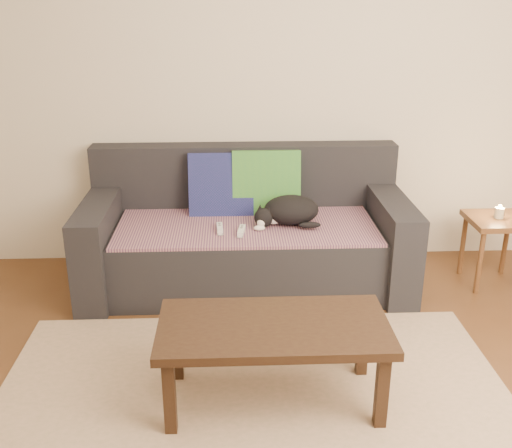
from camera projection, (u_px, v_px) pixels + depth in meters
name	position (u px, v px, depth m)	size (l,w,h in m)	color
ground	(257.00, 437.00, 2.64)	(4.50, 4.50, 0.00)	brown
back_wall	(243.00, 79.00, 4.04)	(4.50, 0.04, 2.60)	beige
sofa	(246.00, 238.00, 3.99)	(2.10, 0.94, 0.87)	#232328
throw_blanket	(246.00, 226.00, 3.87)	(1.66, 0.74, 0.02)	#48294D
cushion_navy	(221.00, 185.00, 4.03)	(0.43, 0.11, 0.43)	#111F4C
cushion_green	(266.00, 184.00, 4.04)	(0.46, 0.11, 0.46)	#0E5B42
cat	(289.00, 211.00, 3.85)	(0.47, 0.36, 0.19)	black
wii_remote_a	(220.00, 228.00, 3.76)	(0.15, 0.04, 0.03)	white
wii_remote_b	(241.00, 231.00, 3.72)	(0.15, 0.04, 0.03)	white
side_table	(497.00, 230.00, 3.93)	(0.37, 0.37, 0.47)	brown
candle	(499.00, 212.00, 3.89)	(0.06, 0.06, 0.09)	beige
rug	(255.00, 414.00, 2.77)	(2.50, 1.80, 0.01)	tan
coffee_table	(274.00, 334.00, 2.74)	(1.06, 0.53, 0.42)	black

